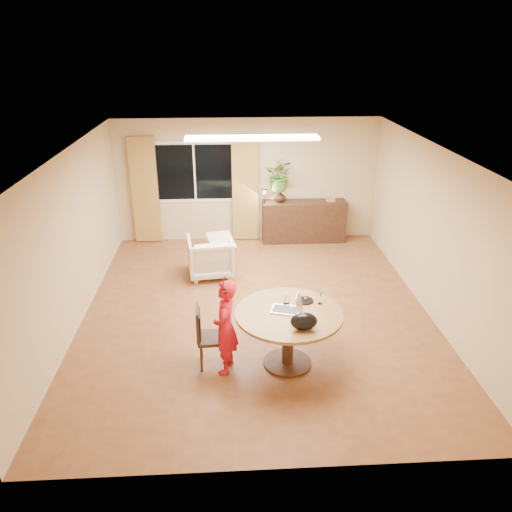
{
  "coord_description": "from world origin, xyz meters",
  "views": [
    {
      "loc": [
        -0.43,
        -7.05,
        4.07
      ],
      "look_at": [
        -0.02,
        -0.2,
        1.06
      ],
      "focal_mm": 35.0,
      "sensor_mm": 36.0,
      "label": 1
    }
  ],
  "objects_px": {
    "dining_chair": "(212,336)",
    "armchair": "(210,256)",
    "dining_table": "(288,324)",
    "child": "(226,327)",
    "sideboard": "(304,221)"
  },
  "relations": [
    {
      "from": "dining_table",
      "to": "child",
      "type": "bearing_deg",
      "value": -175.22
    },
    {
      "from": "child",
      "to": "sideboard",
      "type": "xyz_separation_m",
      "value": [
        1.7,
        4.53,
        -0.21
      ]
    },
    {
      "from": "dining_table",
      "to": "sideboard",
      "type": "distance_m",
      "value": 4.55
    },
    {
      "from": "dining_table",
      "to": "armchair",
      "type": "xyz_separation_m",
      "value": [
        -1.11,
        2.87,
        -0.26
      ]
    },
    {
      "from": "armchair",
      "to": "dining_table",
      "type": "bearing_deg",
      "value": 103.55
    },
    {
      "from": "child",
      "to": "sideboard",
      "type": "height_order",
      "value": "child"
    },
    {
      "from": "dining_table",
      "to": "child",
      "type": "xyz_separation_m",
      "value": [
        -0.83,
        -0.07,
        0.02
      ]
    },
    {
      "from": "dining_table",
      "to": "dining_chair",
      "type": "relative_size",
      "value": 1.61
    },
    {
      "from": "dining_chair",
      "to": "armchair",
      "type": "bearing_deg",
      "value": 89.7
    },
    {
      "from": "dining_table",
      "to": "armchair",
      "type": "relative_size",
      "value": 1.73
    },
    {
      "from": "dining_chair",
      "to": "armchair",
      "type": "height_order",
      "value": "dining_chair"
    },
    {
      "from": "child",
      "to": "dining_table",
      "type": "bearing_deg",
      "value": 105.49
    },
    {
      "from": "sideboard",
      "to": "armchair",
      "type": "bearing_deg",
      "value": -141.1
    },
    {
      "from": "dining_table",
      "to": "child",
      "type": "distance_m",
      "value": 0.83
    },
    {
      "from": "dining_chair",
      "to": "sideboard",
      "type": "height_order",
      "value": "sideboard"
    }
  ]
}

